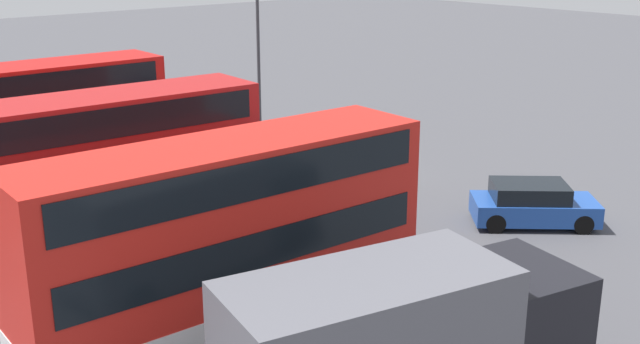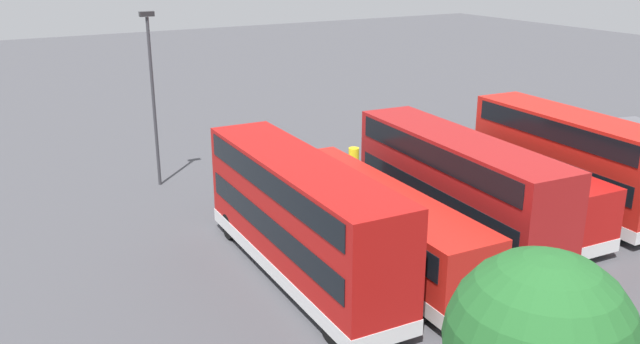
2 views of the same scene
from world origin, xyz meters
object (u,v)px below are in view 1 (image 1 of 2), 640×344
Objects in this scene: box_truck_blue at (404,338)px; car_hatchback_silver at (533,204)px; bus_double_decker_third at (81,166)px; waste_bin_yellow at (386,173)px; bus_double_decker_fifth at (8,124)px; lamp_post_tall at (258,23)px; bus_double_decker_near_end at (228,227)px; bus_single_deck_fourth at (40,165)px; bus_single_deck_second at (161,219)px.

car_hatchback_silver is (4.48, -11.02, -1.01)m from box_truck_blue.
box_truck_blue is at bearing -176.81° from bus_double_decker_third.
car_hatchback_silver is at bearing -174.22° from waste_bin_yellow.
lamp_post_tall reaches higher than bus_double_decker_fifth.
bus_single_deck_fourth is (10.91, 0.33, -0.82)m from bus_double_decker_near_end.
lamp_post_tall is at bearing -69.63° from bus_single_deck_fourth.
box_truck_blue reaches higher than bus_single_deck_second.
bus_double_decker_near_end reaches higher than car_hatchback_silver.
box_truck_blue is at bearing -178.02° from bus_single_deck_fourth.
waste_bin_yellow is (-9.18, -10.75, -1.98)m from bus_double_decker_fifth.
bus_double_decker_fifth is 19.14m from car_hatchback_silver.
car_hatchback_silver is 0.47× the size of lamp_post_tall.
box_truck_blue is at bearing 149.76° from lamp_post_tall.
bus_double_decker_fifth is at bearing -2.87° from bus_double_decker_third.
lamp_post_tall reaches higher than bus_double_decker_near_end.
box_truck_blue is (-5.57, -0.24, -0.74)m from bus_double_decker_near_end.
box_truck_blue reaches higher than waste_bin_yellow.
car_hatchback_silver is (-12.00, -11.58, -0.92)m from bus_single_deck_fourth.
lamp_post_tall is at bearing -10.67° from waste_bin_yellow.
bus_double_decker_near_end reaches higher than waste_bin_yellow.
lamp_post_tall reaches higher than box_truck_blue.
bus_double_decker_fifth is (3.30, -0.21, 0.83)m from bus_single_deck_fourth.
bus_double_decker_fifth reaches higher than waste_bin_yellow.
bus_double_decker_third is at bearing 3.19° from box_truck_blue.
bus_single_deck_fourth is at bearing 176.28° from bus_double_decker_fifth.
bus_double_decker_third reaches higher than waste_bin_yellow.
bus_double_decker_near_end is 10.94m from bus_single_deck_fourth.
bus_single_deck_second is at bearing -178.59° from bus_double_decker_fifth.
bus_single_deck_second is 0.91× the size of bus_double_decker_third.
bus_single_deck_second is at bearing 67.30° from car_hatchback_silver.
bus_single_deck_fourth is 12.50m from waste_bin_yellow.
car_hatchback_silver is (-8.23, -11.72, -1.75)m from bus_double_decker_third.
bus_double_decker_third is 0.96× the size of bus_double_decker_fifth.
bus_double_decker_third is 12.12× the size of waste_bin_yellow.
bus_double_decker_near_end is at bearing 177.57° from bus_single_deck_second.
box_truck_blue is at bearing 135.51° from waste_bin_yellow.
bus_double_decker_fifth is at bearing 1.41° from bus_single_deck_second.
bus_single_deck_fourth is at bearing 1.98° from box_truck_blue.
bus_single_deck_second is 0.87× the size of bus_single_deck_fourth.
waste_bin_yellow is (5.02, -10.64, -1.97)m from bus_double_decker_near_end.
box_truck_blue is 0.89× the size of lamp_post_tall.
bus_double_decker_third is at bearing 79.17° from waste_bin_yellow.
bus_single_deck_fourth is at bearing 3.71° from bus_single_deck_second.
bus_single_deck_second is (3.56, -0.15, -0.83)m from bus_double_decker_near_end.
bus_single_deck_fourth is 16.70m from car_hatchback_silver.
bus_single_deck_second is 12.07m from car_hatchback_silver.
bus_double_decker_third is at bearing 9.74° from bus_single_deck_second.
bus_single_deck_fourth is at bearing -2.12° from bus_double_decker_third.
lamp_post_tall is 9.32× the size of waste_bin_yellow.
lamp_post_tall is (16.82, -1.40, 4.42)m from car_hatchback_silver.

